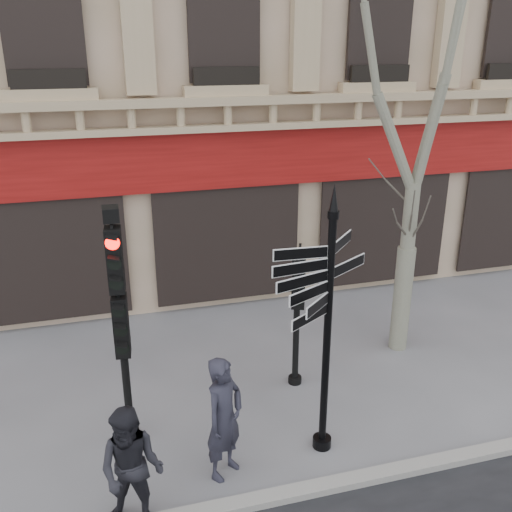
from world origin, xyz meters
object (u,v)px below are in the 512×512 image
Objects in this scene: traffic_signal_secondary at (297,294)px; plane_tree at (428,41)px; pedestrian_b at (132,470)px; pedestrian_a at (224,418)px; fingerpost at (330,281)px; traffic_signal_main at (119,301)px.

traffic_signal_secondary is 4.95m from plane_tree.
plane_tree reaches higher than pedestrian_b.
pedestrian_b is (-5.67, -3.28, -5.13)m from plane_tree.
pedestrian_a is at bearing -148.53° from plane_tree.
pedestrian_a is at bearing 163.94° from fingerpost.
fingerpost is at bearing -73.57° from traffic_signal_secondary.
pedestrian_a is 1.07× the size of pedestrian_b.
pedestrian_b is at bearing 165.76° from pedestrian_a.
traffic_signal_secondary is 0.30× the size of plane_tree.
traffic_signal_secondary is at bearing 62.63° from pedestrian_b.
fingerpost is at bearing -34.24° from pedestrian_a.
traffic_signal_main is 2.40m from pedestrian_b.
pedestrian_a is at bearing 48.27° from pedestrian_b.
traffic_signal_main is at bearing 138.89° from fingerpost.
traffic_signal_main is at bearing 97.93° from pedestrian_a.
fingerpost is at bearing -137.41° from plane_tree.
traffic_signal_secondary is at bearing 19.68° from traffic_signal_main.
fingerpost reaches higher than pedestrian_a.
fingerpost is 1.63× the size of traffic_signal_secondary.
pedestrian_a is (1.29, -1.19, -1.49)m from traffic_signal_main.
traffic_signal_main is 2.02× the size of pedestrian_a.
plane_tree is 4.46× the size of pedestrian_a.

